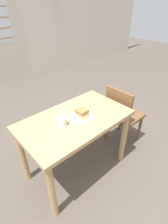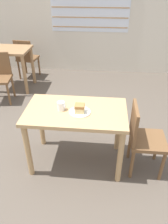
# 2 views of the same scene
# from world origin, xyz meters

# --- Properties ---
(ground_plane) EXTENTS (14.00, 14.00, 0.00)m
(ground_plane) POSITION_xyz_m (0.00, 0.00, 0.00)
(ground_plane) COLOR brown
(wall_back) EXTENTS (10.00, 0.10, 2.80)m
(wall_back) POSITION_xyz_m (0.00, 3.03, 1.40)
(wall_back) COLOR beige
(wall_back) RESTS_ON ground_plane
(dining_table_near) EXTENTS (1.06, 0.62, 0.71)m
(dining_table_near) POSITION_xyz_m (0.01, 0.12, 0.60)
(dining_table_near) COLOR tan
(dining_table_near) RESTS_ON ground_plane
(dining_table_far) EXTENTS (0.76, 0.58, 0.77)m
(dining_table_far) POSITION_xyz_m (-1.46, 1.97, 0.61)
(dining_table_far) COLOR #9E754C
(dining_table_far) RESTS_ON ground_plane
(chair_near_window) EXTENTS (0.38, 0.38, 0.82)m
(chair_near_window) POSITION_xyz_m (0.72, 0.08, 0.45)
(chair_near_window) COLOR brown
(chair_near_window) RESTS_ON ground_plane
(chair_far_corner) EXTENTS (0.43, 0.43, 0.82)m
(chair_far_corner) POSITION_xyz_m (-1.48, 1.50, 0.45)
(chair_far_corner) COLOR brown
(chair_far_corner) RESTS_ON ground_plane
(chair_far_opposite) EXTENTS (0.41, 0.41, 0.82)m
(chair_far_opposite) POSITION_xyz_m (-1.33, 2.45, 0.45)
(chair_far_opposite) COLOR brown
(chair_far_opposite) RESTS_ON ground_plane
(plate) EXTENTS (0.22, 0.22, 0.01)m
(plate) POSITION_xyz_m (0.05, 0.09, 0.72)
(plate) COLOR white
(plate) RESTS_ON dining_table_near
(cake_slice) EXTENTS (0.10, 0.09, 0.09)m
(cake_slice) POSITION_xyz_m (0.05, 0.08, 0.77)
(cake_slice) COLOR #E5CC89
(cake_slice) RESTS_ON plate
(coffee_mug) EXTENTS (0.08, 0.08, 0.09)m
(coffee_mug) POSITION_xyz_m (-0.14, 0.12, 0.76)
(coffee_mug) COLOR white
(coffee_mug) RESTS_ON dining_table_near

